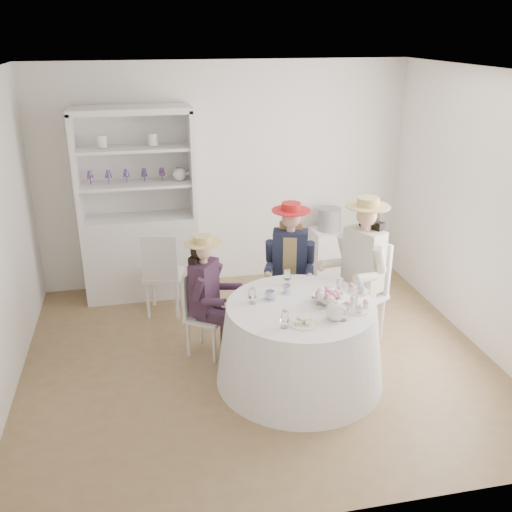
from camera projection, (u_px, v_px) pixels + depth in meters
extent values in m
plane|color=brown|center=(258.00, 358.00, 5.63)|extent=(4.50, 4.50, 0.00)
plane|color=white|center=(258.00, 72.00, 4.62)|extent=(4.50, 4.50, 0.00)
plane|color=white|center=(224.00, 176.00, 6.94)|extent=(4.50, 0.00, 4.50)
plane|color=white|center=(329.00, 341.00, 3.31)|extent=(4.50, 0.00, 4.50)
plane|color=white|center=(484.00, 214.00, 5.55)|extent=(0.00, 4.50, 4.50)
cone|color=white|center=(300.00, 344.00, 5.17)|extent=(1.53, 1.53, 0.74)
cylinder|color=white|center=(301.00, 306.00, 5.03)|extent=(1.33, 1.33, 0.02)
cube|color=silver|center=(142.00, 256.00, 6.82)|extent=(1.39, 0.74, 0.99)
cube|color=silver|center=(134.00, 161.00, 6.60)|extent=(1.31, 0.29, 1.21)
cube|color=silver|center=(130.00, 110.00, 6.18)|extent=(1.39, 0.74, 0.07)
cube|color=silver|center=(76.00, 168.00, 6.28)|extent=(0.14, 0.50, 1.21)
cube|color=silver|center=(191.00, 162.00, 6.52)|extent=(0.14, 0.50, 1.21)
cube|color=silver|center=(136.00, 184.00, 6.49)|extent=(1.30, 0.67, 0.03)
cube|color=silver|center=(133.00, 148.00, 6.33)|extent=(1.30, 0.67, 0.03)
sphere|color=white|center=(179.00, 174.00, 6.55)|extent=(0.15, 0.15, 0.15)
cube|color=silver|center=(328.00, 254.00, 7.34)|extent=(0.43, 0.43, 0.65)
cylinder|color=black|center=(330.00, 219.00, 7.17)|extent=(0.29, 0.29, 0.29)
cube|color=silver|center=(207.00, 317.00, 5.59)|extent=(0.49, 0.49, 0.04)
cylinder|color=silver|center=(214.00, 345.00, 5.49)|extent=(0.03, 0.03, 0.39)
cylinder|color=silver|center=(226.00, 331.00, 5.74)|extent=(0.03, 0.03, 0.39)
cylinder|color=silver|center=(188.00, 339.00, 5.59)|extent=(0.03, 0.03, 0.39)
cylinder|color=silver|center=(201.00, 326.00, 5.84)|extent=(0.03, 0.03, 0.39)
cube|color=silver|center=(192.00, 292.00, 5.56)|extent=(0.21, 0.29, 0.44)
cube|color=black|center=(204.00, 287.00, 5.47)|extent=(0.32, 0.36, 0.51)
cube|color=black|center=(213.00, 316.00, 5.46)|extent=(0.31, 0.26, 0.11)
cylinder|color=black|center=(225.00, 343.00, 5.51)|extent=(0.09, 0.09, 0.41)
cylinder|color=black|center=(198.00, 289.00, 5.28)|extent=(0.17, 0.15, 0.24)
cube|color=black|center=(220.00, 309.00, 5.59)|extent=(0.31, 0.26, 0.11)
cylinder|color=black|center=(232.00, 335.00, 5.65)|extent=(0.09, 0.09, 0.41)
cylinder|color=black|center=(216.00, 274.00, 5.59)|extent=(0.17, 0.15, 0.24)
cylinder|color=#D8A889|center=(203.00, 260.00, 5.37)|extent=(0.08, 0.08, 0.07)
sphere|color=#D8A889|center=(203.00, 251.00, 5.33)|extent=(0.17, 0.17, 0.17)
sphere|color=black|center=(199.00, 252.00, 5.35)|extent=(0.17, 0.17, 0.17)
cube|color=black|center=(197.00, 271.00, 5.44)|extent=(0.18, 0.21, 0.33)
cylinder|color=tan|center=(203.00, 243.00, 5.30)|extent=(0.35, 0.35, 0.01)
cylinder|color=tan|center=(202.00, 239.00, 5.29)|extent=(0.18, 0.18, 0.07)
cube|color=silver|center=(289.00, 289.00, 6.06)|extent=(0.49, 0.49, 0.04)
cylinder|color=silver|center=(273.00, 315.00, 6.02)|extent=(0.04, 0.04, 0.44)
cylinder|color=silver|center=(303.00, 316.00, 5.99)|extent=(0.04, 0.04, 0.44)
cylinder|color=silver|center=(275.00, 301.00, 6.31)|extent=(0.04, 0.04, 0.44)
cylinder|color=silver|center=(304.00, 302.00, 6.28)|extent=(0.04, 0.04, 0.44)
cube|color=silver|center=(290.00, 260.00, 6.13)|extent=(0.37, 0.14, 0.50)
cube|color=#1B2036|center=(290.00, 257.00, 5.94)|extent=(0.40, 0.29, 0.57)
cube|color=tan|center=(290.00, 257.00, 5.94)|extent=(0.20, 0.25, 0.50)
cube|color=#1B2036|center=(280.00, 287.00, 5.93)|extent=(0.22, 0.36, 0.12)
cylinder|color=#1B2036|center=(279.00, 318.00, 5.91)|extent=(0.10, 0.10, 0.46)
cylinder|color=#1B2036|center=(270.00, 251.00, 5.90)|extent=(0.14, 0.19, 0.27)
cube|color=#1B2036|center=(297.00, 288.00, 5.92)|extent=(0.22, 0.36, 0.12)
cylinder|color=#1B2036|center=(296.00, 319.00, 5.90)|extent=(0.10, 0.10, 0.46)
cylinder|color=#1B2036|center=(310.00, 253.00, 5.86)|extent=(0.14, 0.19, 0.27)
cylinder|color=#D8A889|center=(291.00, 229.00, 5.83)|extent=(0.09, 0.09, 0.08)
sphere|color=#D8A889|center=(291.00, 219.00, 5.79)|extent=(0.19, 0.19, 0.19)
sphere|color=tan|center=(291.00, 219.00, 5.84)|extent=(0.19, 0.19, 0.19)
cube|color=tan|center=(291.00, 239.00, 5.95)|extent=(0.25, 0.14, 0.38)
cylinder|color=red|center=(291.00, 210.00, 5.76)|extent=(0.40, 0.40, 0.01)
cylinder|color=red|center=(291.00, 207.00, 5.74)|extent=(0.20, 0.20, 0.08)
cube|color=silver|center=(359.00, 296.00, 5.82)|extent=(0.59, 0.59, 0.04)
cylinder|color=silver|center=(334.00, 317.00, 5.93)|extent=(0.04, 0.04, 0.48)
cylinder|color=silver|center=(360.00, 329.00, 5.68)|extent=(0.04, 0.04, 0.48)
cylinder|color=silver|center=(356.00, 307.00, 6.14)|extent=(0.04, 0.04, 0.48)
cylinder|color=silver|center=(382.00, 319.00, 5.89)|extent=(0.04, 0.04, 0.48)
cube|color=silver|center=(374.00, 265.00, 5.82)|extent=(0.22, 0.38, 0.54)
cube|color=beige|center=(364.00, 259.00, 5.68)|extent=(0.38, 0.45, 0.63)
cube|color=beige|center=(344.00, 289.00, 5.78)|extent=(0.39, 0.30, 0.13)
cylinder|color=beige|center=(332.00, 322.00, 5.81)|extent=(0.11, 0.11, 0.50)
cylinder|color=beige|center=(344.00, 247.00, 5.78)|extent=(0.21, 0.17, 0.30)
cube|color=beige|center=(359.00, 295.00, 5.64)|extent=(0.39, 0.30, 0.13)
cylinder|color=beige|center=(347.00, 329.00, 5.67)|extent=(0.11, 0.11, 0.50)
cylinder|color=beige|center=(379.00, 260.00, 5.47)|extent=(0.21, 0.17, 0.30)
cylinder|color=#D8A889|center=(366.00, 227.00, 5.55)|extent=(0.10, 0.10, 0.09)
sphere|color=#D8A889|center=(367.00, 216.00, 5.51)|extent=(0.21, 0.21, 0.21)
sphere|color=black|center=(370.00, 216.00, 5.54)|extent=(0.21, 0.21, 0.21)
cube|color=black|center=(371.00, 240.00, 5.66)|extent=(0.20, 0.27, 0.41)
cylinder|color=tan|center=(368.00, 206.00, 5.47)|extent=(0.43, 0.43, 0.01)
cylinder|color=tan|center=(368.00, 202.00, 5.46)|extent=(0.22, 0.22, 0.09)
cube|color=silver|center=(164.00, 275.00, 6.39)|extent=(0.49, 0.49, 0.04)
cylinder|color=silver|center=(181.00, 288.00, 6.62)|extent=(0.04, 0.04, 0.45)
cylinder|color=silver|center=(153.00, 287.00, 6.63)|extent=(0.04, 0.04, 0.45)
cylinder|color=silver|center=(177.00, 300.00, 6.32)|extent=(0.04, 0.04, 0.45)
cylinder|color=silver|center=(148.00, 300.00, 6.32)|extent=(0.04, 0.04, 0.45)
cube|color=silver|center=(159.00, 258.00, 6.11)|extent=(0.38, 0.11, 0.51)
imported|color=white|center=(270.00, 296.00, 5.11)|extent=(0.12, 0.12, 0.08)
imported|color=white|center=(287.00, 291.00, 5.23)|extent=(0.07, 0.07, 0.06)
imported|color=white|center=(327.00, 293.00, 5.17)|extent=(0.12, 0.12, 0.07)
imported|color=white|center=(327.00, 300.00, 5.06)|extent=(0.30, 0.30, 0.06)
sphere|color=pink|center=(333.00, 295.00, 5.00)|extent=(0.07, 0.07, 0.07)
sphere|color=white|center=(330.00, 293.00, 5.03)|extent=(0.07, 0.07, 0.07)
sphere|color=pink|center=(326.00, 293.00, 5.05)|extent=(0.07, 0.07, 0.07)
sphere|color=white|center=(322.00, 293.00, 5.03)|extent=(0.07, 0.07, 0.07)
sphere|color=pink|center=(320.00, 295.00, 5.00)|extent=(0.07, 0.07, 0.07)
sphere|color=white|center=(321.00, 297.00, 4.96)|extent=(0.07, 0.07, 0.07)
sphere|color=pink|center=(325.00, 298.00, 4.94)|extent=(0.07, 0.07, 0.07)
sphere|color=white|center=(330.00, 298.00, 4.94)|extent=(0.07, 0.07, 0.07)
sphere|color=pink|center=(333.00, 297.00, 4.96)|extent=(0.07, 0.07, 0.07)
sphere|color=white|center=(336.00, 311.00, 4.75)|extent=(0.17, 0.17, 0.17)
cylinder|color=white|center=(348.00, 309.00, 4.77)|extent=(0.10, 0.03, 0.08)
cylinder|color=white|center=(336.00, 302.00, 4.72)|extent=(0.04, 0.04, 0.02)
cylinder|color=white|center=(303.00, 324.00, 4.70)|extent=(0.24, 0.24, 0.01)
cube|color=beige|center=(299.00, 323.00, 4.66)|extent=(0.05, 0.04, 0.03)
cube|color=beige|center=(303.00, 320.00, 4.68)|extent=(0.06, 0.05, 0.03)
cube|color=beige|center=(308.00, 320.00, 4.71)|extent=(0.07, 0.06, 0.03)
cube|color=beige|center=(300.00, 318.00, 4.71)|extent=(0.06, 0.06, 0.03)
cube|color=beige|center=(308.00, 323.00, 4.66)|extent=(0.06, 0.07, 0.03)
cylinder|color=white|center=(356.00, 309.00, 4.94)|extent=(0.26, 0.26, 0.01)
cylinder|color=white|center=(357.00, 300.00, 4.91)|extent=(0.02, 0.02, 0.17)
cylinder|color=white|center=(357.00, 291.00, 4.88)|extent=(0.20, 0.20, 0.01)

